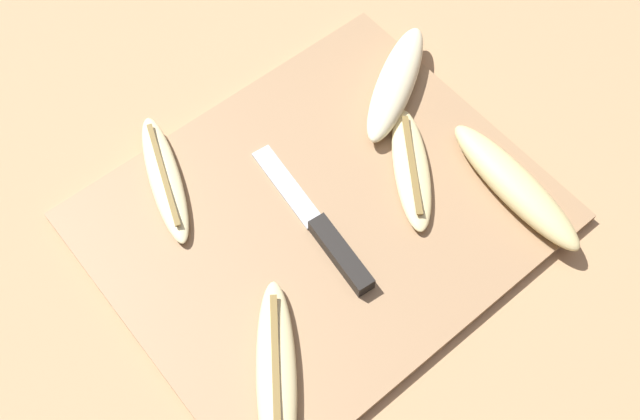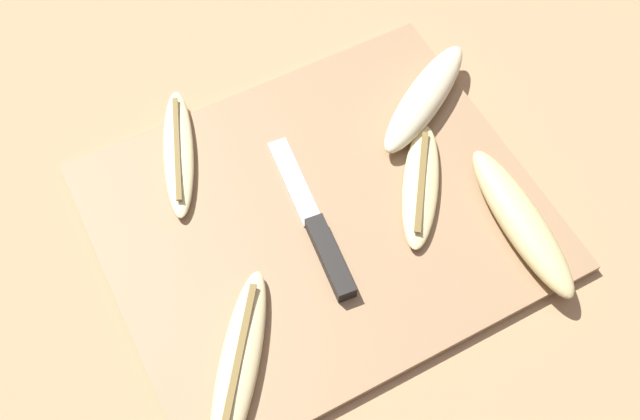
% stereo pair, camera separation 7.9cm
% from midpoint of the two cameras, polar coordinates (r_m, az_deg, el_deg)
% --- Properties ---
extents(ground_plane, '(4.00, 4.00, 0.00)m').
position_cam_midpoint_polar(ground_plane, '(0.81, 2.78, -1.01)').
color(ground_plane, tan).
extents(cutting_board, '(0.46, 0.38, 0.01)m').
position_cam_midpoint_polar(cutting_board, '(0.81, 2.80, -0.81)').
color(cutting_board, '#997551').
rests_on(cutting_board, ground_plane).
extents(knife, '(0.04, 0.21, 0.02)m').
position_cam_midpoint_polar(knife, '(0.78, 3.16, -2.75)').
color(knife, black).
rests_on(knife, cutting_board).
extents(banana_bright_far, '(0.17, 0.13, 0.03)m').
position_cam_midpoint_polar(banana_bright_far, '(0.88, 10.57, 8.21)').
color(banana_bright_far, beige).
rests_on(banana_bright_far, cutting_board).
extents(banana_ripe_center, '(0.15, 0.18, 0.02)m').
position_cam_midpoint_polar(banana_ripe_center, '(0.73, -3.03, -11.91)').
color(banana_ripe_center, beige).
rests_on(banana_ripe_center, cutting_board).
extents(banana_spotted_left, '(0.06, 0.19, 0.03)m').
position_cam_midpoint_polar(banana_spotted_left, '(0.82, 17.77, -1.05)').
color(banana_spotted_left, '#DBC684').
rests_on(banana_spotted_left, cutting_board).
extents(banana_soft_right, '(0.09, 0.17, 0.02)m').
position_cam_midpoint_polar(banana_soft_right, '(0.84, -8.11, 4.17)').
color(banana_soft_right, beige).
rests_on(banana_soft_right, cutting_board).
extents(banana_mellow_near, '(0.12, 0.15, 0.02)m').
position_cam_midpoint_polar(banana_mellow_near, '(0.82, 10.41, 1.65)').
color(banana_mellow_near, beige).
rests_on(banana_mellow_near, cutting_board).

